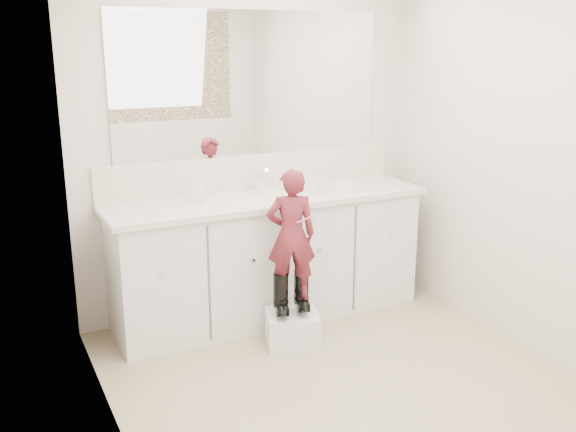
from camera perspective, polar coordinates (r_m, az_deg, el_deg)
floor at (r=3.80m, az=6.41°, el=-15.40°), size 3.00×3.00×0.00m
wall_back at (r=4.65m, az=-3.23°, el=6.21°), size 2.60×0.00×2.60m
wall_left at (r=2.86m, az=-15.25°, el=-0.13°), size 0.00×3.00×3.00m
wall_right at (r=4.20m, az=22.04°, el=4.12°), size 0.00×3.00×3.00m
vanity_cabinet at (r=4.60m, az=-1.72°, el=-3.85°), size 2.20×0.55×0.85m
countertop at (r=4.46m, az=-1.69°, el=1.50°), size 2.28×0.58×0.04m
backsplash at (r=4.67m, az=-3.13°, el=3.95°), size 2.28×0.03×0.25m
mirror at (r=4.59m, az=-3.26°, el=11.62°), size 2.00×0.02×1.00m
faucet at (r=4.59m, az=-2.56°, el=2.79°), size 0.08×0.08×0.10m
cup at (r=4.56m, az=2.90°, el=2.65°), size 0.12×0.12×0.09m
soap_bottle at (r=4.30m, az=-8.05°, el=2.31°), size 0.10×0.10×0.18m
step_stool at (r=4.28m, az=0.39°, el=-9.95°), size 0.41×0.37×0.21m
boot_left at (r=4.17m, az=-0.65°, el=-6.98°), size 0.16×0.21×0.28m
boot_right at (r=4.23m, az=1.19°, el=-6.63°), size 0.16×0.21×0.28m
toddler at (r=4.07m, az=0.28°, el=-1.71°), size 0.36×0.29×0.86m
toothbrush at (r=4.00m, az=1.70°, el=-0.23°), size 0.13×0.05×0.06m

